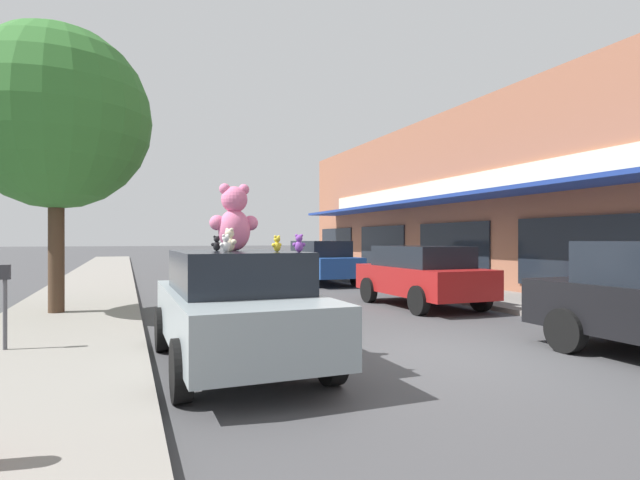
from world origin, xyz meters
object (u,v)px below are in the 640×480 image
object	(u,v)px
parked_car_far_center	(421,274)
teddy_bear_giant	(234,219)
teddy_bear_white	(226,244)
parked_car_far_right	(320,261)
teddy_bear_purple	(299,243)
teddy_bear_black	(217,243)
street_tree	(56,118)
plush_art_car	(236,305)
teddy_bear_cream	(230,240)
parking_meter	(5,295)
teddy_bear_yellow	(277,244)

from	to	relation	value
parked_car_far_center	teddy_bear_giant	bearing A→B (deg)	-144.79
teddy_bear_white	parked_car_far_right	world-z (taller)	teddy_bear_white
teddy_bear_purple	parked_car_far_center	bearing A→B (deg)	-121.22
parked_car_far_right	teddy_bear_black	bearing A→B (deg)	-118.05
teddy_bear_purple	street_tree	world-z (taller)	street_tree
plush_art_car	teddy_bear_cream	size ratio (longest dim) A/B	13.52
parking_meter	teddy_bear_purple	bearing A→B (deg)	-34.19
teddy_bear_yellow	parked_car_far_right	xyz separation A→B (m)	(5.37, 12.17, -0.81)
parked_car_far_center	parking_meter	world-z (taller)	parked_car_far_center
teddy_bear_cream	teddy_bear_purple	size ratio (longest dim) A/B	1.36
teddy_bear_purple	parking_meter	bearing A→B (deg)	-20.37
teddy_bear_white	teddy_bear_purple	world-z (taller)	teddy_bear_purple
teddy_bear_yellow	teddy_bear_purple	world-z (taller)	teddy_bear_purple
teddy_bear_white	parked_car_far_center	xyz separation A→B (m)	(6.05, 4.86, -0.86)
parked_car_far_right	parking_meter	xyz separation A→B (m)	(-8.93, -9.88, 0.03)
parking_meter	parked_car_far_right	bearing A→B (deg)	47.89
plush_art_car	street_tree	bearing A→B (deg)	116.41
teddy_bear_cream	teddy_bear_purple	distance (m)	0.96
plush_art_car	teddy_bear_yellow	world-z (taller)	teddy_bear_yellow
teddy_bear_white	parking_meter	world-z (taller)	teddy_bear_white
teddy_bear_white	street_tree	bearing A→B (deg)	-94.36
teddy_bear_white	teddy_bear_black	bearing A→B (deg)	-119.30
teddy_bear_giant	teddy_bear_black	bearing A→B (deg)	-12.41
plush_art_car	teddy_bear_purple	bearing A→B (deg)	-52.39
teddy_bear_purple	teddy_bear_giant	bearing A→B (deg)	-46.00
teddy_bear_black	teddy_bear_purple	size ratio (longest dim) A/B	0.94
parked_car_far_right	street_tree	xyz separation A→B (m)	(-8.71, -5.88, 3.61)
teddy_bear_purple	parking_meter	size ratio (longest dim) A/B	0.19
teddy_bear_yellow	parking_meter	xyz separation A→B (m)	(-3.55, 2.30, -0.78)
plush_art_car	teddy_bear_purple	world-z (taller)	teddy_bear_purple
teddy_bear_yellow	teddy_bear_cream	bearing A→B (deg)	-49.49
teddy_bear_cream	plush_art_car	bearing A→B (deg)	-52.64
teddy_bear_yellow	plush_art_car	bearing A→B (deg)	-77.68
teddy_bear_cream	parked_car_far_center	xyz separation A→B (m)	(5.95, 4.62, -0.90)
plush_art_car	parked_car_far_right	world-z (taller)	parked_car_far_right
teddy_bear_black	parked_car_far_center	xyz separation A→B (m)	(6.02, 4.01, -0.85)
plush_art_car	teddy_bear_white	bearing A→B (deg)	-114.20
parked_car_far_center	parking_meter	size ratio (longest dim) A/B	3.25
plush_art_car	parked_car_far_right	xyz separation A→B (m)	(5.81, 11.60, 0.05)
teddy_bear_cream	parked_car_far_right	distance (m)	13.34
parked_car_far_right	parking_meter	bearing A→B (deg)	-132.11
plush_art_car	teddy_bear_giant	size ratio (longest dim) A/B	4.44
teddy_bear_purple	parked_car_far_right	distance (m)	13.49
street_tree	parking_meter	world-z (taller)	street_tree
teddy_bear_purple	parked_car_far_right	world-z (taller)	teddy_bear_purple
street_tree	teddy_bear_white	bearing A→B (deg)	-67.04
street_tree	teddy_bear_purple	bearing A→B (deg)	-61.58
teddy_bear_white	teddy_bear_yellow	world-z (taller)	teddy_bear_white
teddy_bear_yellow	parking_meter	bearing A→B (deg)	-57.99
teddy_bear_white	teddy_bear_purple	distance (m)	0.94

